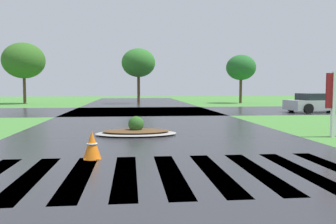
% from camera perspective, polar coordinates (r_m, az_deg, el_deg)
% --- Properties ---
extents(asphalt_roadway, '(10.07, 80.00, 0.01)m').
position_cam_1_polar(asphalt_roadway, '(12.56, -2.40, -3.82)').
color(asphalt_roadway, '#2B2B30').
rests_on(asphalt_roadway, ground).
extents(asphalt_cross_road, '(90.00, 9.06, 0.01)m').
position_cam_1_polar(asphalt_cross_road, '(25.03, -4.20, 0.16)').
color(asphalt_cross_road, '#2B2B30').
rests_on(asphalt_cross_road, ground).
extents(crosswalk_stripes, '(7.65, 3.53, 0.01)m').
position_cam_1_polar(crosswalk_stripes, '(7.20, 0.39, -9.86)').
color(crosswalk_stripes, white).
rests_on(crosswalk_stripes, ground).
extents(median_island, '(2.90, 1.65, 0.68)m').
position_cam_1_polar(median_island, '(12.75, -5.15, -3.08)').
color(median_island, '#9E9B93').
rests_on(median_island, ground).
extents(car_blue_compact, '(4.70, 2.58, 1.27)m').
position_cam_1_polar(car_blue_compact, '(25.93, 23.14, 1.32)').
color(car_blue_compact, '#B7B7BF').
rests_on(car_blue_compact, ground).
extents(traffic_cone, '(0.44, 0.44, 0.68)m').
position_cam_1_polar(traffic_cone, '(8.71, -12.12, -5.28)').
color(traffic_cone, orange).
rests_on(traffic_cone, ground).
extents(background_treeline, '(49.91, 6.08, 6.02)m').
position_cam_1_polar(background_treeline, '(35.76, -8.15, 7.52)').
color(background_treeline, '#4C3823').
rests_on(background_treeline, ground).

